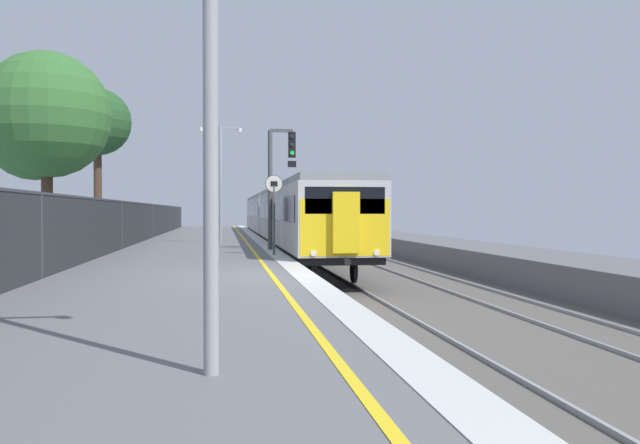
# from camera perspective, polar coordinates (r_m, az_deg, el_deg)

# --- Properties ---
(ground) EXTENTS (17.40, 110.00, 1.21)m
(ground) POSITION_cam_1_polar(r_m,az_deg,el_deg) (15.95, 6.67, -6.66)
(ground) COLOR slate
(commuter_train_at_platform) EXTENTS (2.83, 41.82, 3.81)m
(commuter_train_at_platform) POSITION_cam_1_polar(r_m,az_deg,el_deg) (39.91, -3.27, 0.59)
(commuter_train_at_platform) COLOR #B7B7BC
(commuter_train_at_platform) RESTS_ON ground
(signal_gantry) EXTENTS (1.10, 0.24, 4.70)m
(signal_gantry) POSITION_cam_1_polar(r_m,az_deg,el_deg) (25.76, -3.71, 4.16)
(signal_gantry) COLOR #47474C
(signal_gantry) RESTS_ON ground
(speed_limit_sign) EXTENTS (0.59, 0.08, 2.73)m
(speed_limit_sign) POSITION_cam_1_polar(r_m,az_deg,el_deg) (22.47, -4.00, 1.55)
(speed_limit_sign) COLOR #59595B
(speed_limit_sign) RESTS_ON ground
(platform_lamp_near) EXTENTS (2.00, 0.20, 5.63)m
(platform_lamp_near) POSITION_cam_1_polar(r_m,az_deg,el_deg) (6.35, -9.47, 17.68)
(platform_lamp_near) COLOR #93999E
(platform_lamp_near) RESTS_ON ground
(platform_lamp_mid) EXTENTS (2.00, 0.20, 5.51)m
(platform_lamp_mid) POSITION_cam_1_polar(r_m,az_deg,el_deg) (31.33, -8.62, 4.14)
(platform_lamp_mid) COLOR #93999E
(platform_lamp_mid) RESTS_ON ground
(platform_back_fence) EXTENTS (0.07, 99.00, 1.93)m
(platform_back_fence) POSITION_cam_1_polar(r_m,az_deg,el_deg) (15.78, -22.99, -0.93)
(platform_back_fence) COLOR #282B2D
(platform_back_fence) RESTS_ON ground
(background_tree_left) EXTENTS (4.51, 4.51, 7.20)m
(background_tree_left) POSITION_cam_1_polar(r_m,az_deg,el_deg) (25.81, -22.87, 8.09)
(background_tree_left) COLOR #473323
(background_tree_left) RESTS_ON ground
(background_tree_centre) EXTENTS (3.35, 3.35, 7.67)m
(background_tree_centre) POSITION_cam_1_polar(r_m,az_deg,el_deg) (35.18, -18.75, 7.98)
(background_tree_centre) COLOR #473323
(background_tree_centre) RESTS_ON ground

